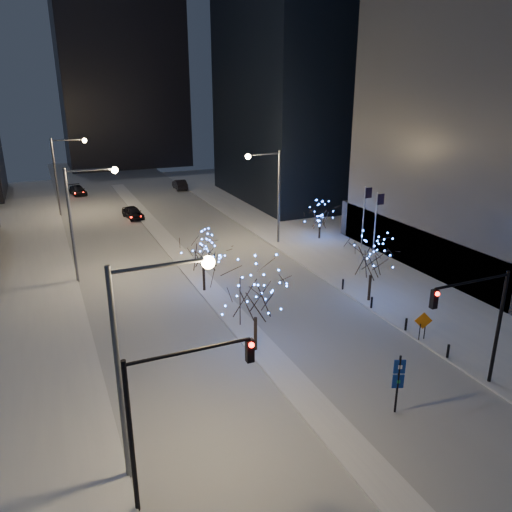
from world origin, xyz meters
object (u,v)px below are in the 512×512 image
car_far (78,190)px  street_lamp_east (271,185)px  holiday_tree_plaza_far (320,216)px  construction_sign (423,323)px  traffic_signal_west (169,402)px  holiday_tree_plaza_near (372,257)px  street_lamp_w_far (63,166)px  street_lamp_w_near (142,342)px  car_mid (180,185)px  holiday_tree_median_near (255,292)px  traffic_signal_east (481,314)px  street_lamp_w_mid (82,209)px  car_near (133,213)px  wayfinding_sign (398,378)px  holiday_tree_median_far (203,252)px

car_far → street_lamp_east: bearing=-73.2°
holiday_tree_plaza_far → construction_sign: bearing=-103.5°
traffic_signal_west → holiday_tree_plaza_near: size_ratio=1.27×
street_lamp_w_far → car_far: 14.26m
holiday_tree_plaza_near → street_lamp_w_near: bearing=-150.3°
traffic_signal_west → car_mid: size_ratio=1.46×
traffic_signal_west → holiday_tree_median_near: traffic_signal_west is taller
street_lamp_w_far → car_far: (2.24, 12.83, -5.80)m
traffic_signal_east → street_lamp_w_mid: bearing=124.5°
car_far → construction_sign: bearing=-82.7°
street_lamp_w_mid → holiday_tree_plaza_near: size_ratio=1.82×
car_far → traffic_signal_west: bearing=-100.5°
street_lamp_w_mid → car_near: street_lamp_w_mid is taller
street_lamp_east → car_mid: size_ratio=2.08×
traffic_signal_west → holiday_tree_median_near: 12.60m
holiday_tree_plaza_near → holiday_tree_plaza_far: (4.91, 16.09, -1.09)m
car_mid → holiday_tree_plaza_near: size_ratio=0.88×
traffic_signal_west → holiday_tree_plaza_near: bearing=34.5°
street_lamp_w_mid → holiday_tree_plaza_far: bearing=5.5°
street_lamp_w_mid → street_lamp_east: 19.26m
street_lamp_w_near → traffic_signal_east: bearing=-3.2°
traffic_signal_east → car_mid: traffic_signal_east is taller
traffic_signal_east → car_mid: size_ratio=1.46×
car_near → holiday_tree_plaza_far: size_ratio=1.10×
car_mid → holiday_tree_median_near: 53.81m
car_far → construction_sign: (17.00, -58.32, 0.66)m
street_lamp_east → construction_sign: (0.22, -23.49, -5.09)m
traffic_signal_west → car_mid: traffic_signal_west is taller
car_near → construction_sign: construction_sign is taller
street_lamp_east → wayfinding_sign: size_ratio=2.94×
street_lamp_w_far → wayfinding_sign: street_lamp_w_far is taller
street_lamp_w_near → wayfinding_sign: street_lamp_w_near is taller
traffic_signal_west → holiday_tree_plaza_far: bearing=50.5°
traffic_signal_west → wayfinding_sign: (12.20, 1.00, -2.67)m
street_lamp_east → holiday_tree_plaza_far: 6.87m
street_lamp_w_near → holiday_tree_median_far: bearing=65.5°
street_lamp_w_near → holiday_tree_median_near: (8.44, 7.76, -2.30)m
holiday_tree_median_near → holiday_tree_median_far: size_ratio=1.23×
holiday_tree_median_near → construction_sign: bearing=-16.8°
street_lamp_w_far → traffic_signal_east: street_lamp_w_far is taller
car_mid → construction_sign: size_ratio=2.39×
holiday_tree_plaza_far → holiday_tree_plaza_near: bearing=-107.0°
holiday_tree_median_near → car_far: bearing=96.4°
holiday_tree_plaza_far → street_lamp_w_mid: bearing=-174.5°
car_far → holiday_tree_plaza_near: size_ratio=0.87×
street_lamp_w_near → wayfinding_sign: size_ratio=2.94×
holiday_tree_median_near → holiday_tree_median_far: (0.00, 10.73, -0.70)m
car_mid → car_far: (-15.70, 2.21, -0.10)m
street_lamp_east → holiday_tree_median_near: size_ratio=1.62×
street_lamp_east → holiday_tree_median_far: street_lamp_east is taller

